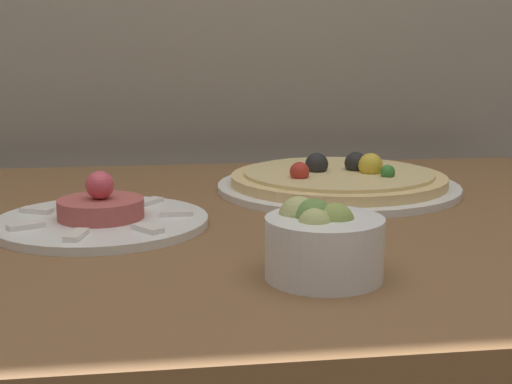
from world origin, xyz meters
The scene contains 4 objects.
dining_table centered at (0.00, 0.41, 0.65)m, with size 1.08×0.83×0.76m.
pizza_plate centered at (0.14, 0.56, 0.77)m, with size 0.36×0.36×0.06m.
tartare_plate centered at (-0.19, 0.40, 0.77)m, with size 0.25×0.25×0.07m.
small_bowl centered at (0.03, 0.17, 0.79)m, with size 0.11×0.11×0.07m.
Camera 1 is at (-0.12, -0.44, 0.97)m, focal length 50.00 mm.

